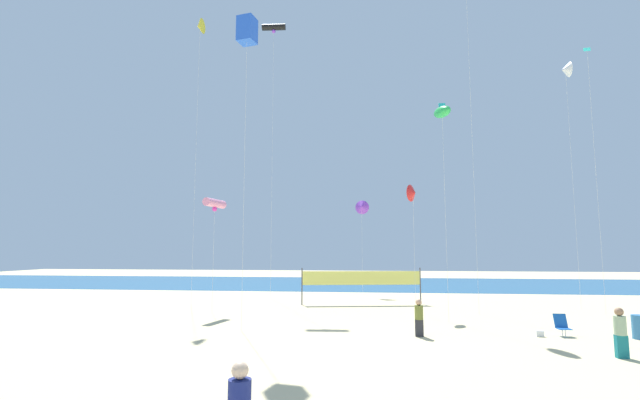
# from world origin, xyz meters

# --- Properties ---
(ground_plane) EXTENTS (120.00, 120.00, 0.00)m
(ground_plane) POSITION_xyz_m (0.00, 0.00, 0.00)
(ground_plane) COLOR beige
(ocean_band) EXTENTS (120.00, 20.00, 0.01)m
(ocean_band) POSITION_xyz_m (0.00, 30.93, 0.00)
(ocean_band) COLOR #28608C
(ocean_band) RESTS_ON ground
(beachgoer_sage_shirt) EXTENTS (0.38, 0.38, 1.66)m
(beachgoer_sage_shirt) POSITION_xyz_m (9.24, -0.94, 0.89)
(beachgoer_sage_shirt) COLOR #19727A
(beachgoer_sage_shirt) RESTS_ON ground
(beachgoer_olive_shirt) EXTENTS (0.35, 0.35, 1.54)m
(beachgoer_olive_shirt) POSITION_xyz_m (2.92, 2.06, 0.82)
(beachgoer_olive_shirt) COLOR #2D2D33
(beachgoer_olive_shirt) RESTS_ON ground
(folding_beach_chair) EXTENTS (0.52, 0.65, 0.89)m
(folding_beach_chair) POSITION_xyz_m (8.91, 2.89, 0.47)
(folding_beach_chair) COLOR #1959B2
(folding_beach_chair) RESTS_ON ground
(trash_barrel) EXTENTS (0.57, 0.57, 0.95)m
(trash_barrel) POSITION_xyz_m (11.77, 2.53, 0.48)
(trash_barrel) COLOR teal
(trash_barrel) RESTS_ON ground
(volleyball_net) EXTENTS (7.91, 1.36, 2.40)m
(volleyball_net) POSITION_xyz_m (0.32, 12.67, 1.63)
(volleyball_net) COLOR #4C4C51
(volleyball_net) RESTS_ON ground
(beach_handbag) EXTENTS (0.30, 0.15, 0.24)m
(beach_handbag) POSITION_xyz_m (7.91, 2.61, 0.12)
(beach_handbag) COLOR white
(beach_handbag) RESTS_ON ground
(kite_cyan_diamond) EXTENTS (0.47, 0.46, 15.31)m
(kite_cyan_diamond) POSITION_xyz_m (13.60, 8.83, 14.04)
(kite_cyan_diamond) COLOR silver
(kite_cyan_diamond) RESTS_ON ground
(kite_pink_tube) EXTENTS (0.86, 2.00, 6.64)m
(kite_pink_tube) POSITION_xyz_m (-8.36, 8.29, 6.37)
(kite_pink_tube) COLOR silver
(kite_pink_tube) RESTS_ON ground
(kite_green_inflatable) EXTENTS (1.01, 1.87, 11.31)m
(kite_green_inflatable) POSITION_xyz_m (4.78, 5.95, 10.83)
(kite_green_inflatable) COLOR silver
(kite_green_inflatable) RESTS_ON ground
(kite_violet_delta) EXTENTS (1.22, 0.66, 7.73)m
(kite_violet_delta) POSITION_xyz_m (0.26, 19.54, 7.14)
(kite_violet_delta) COLOR silver
(kite_violet_delta) RESTS_ON ground
(kite_red_delta) EXTENTS (0.80, 1.02, 7.39)m
(kite_red_delta) POSITION_xyz_m (3.43, 8.66, 6.88)
(kite_red_delta) COLOR silver
(kite_red_delta) RESTS_ON ground
(kite_white_delta) EXTENTS (0.51, 0.99, 15.67)m
(kite_white_delta) POSITION_xyz_m (13.63, 11.76, 15.15)
(kite_white_delta) COLOR silver
(kite_white_delta) RESTS_ON ground
(kite_yellow_delta) EXTENTS (0.39, 1.07, 19.99)m
(kite_yellow_delta) POSITION_xyz_m (-10.95, 11.44, 19.40)
(kite_yellow_delta) COLOR silver
(kite_yellow_delta) RESTS_ON ground
(kite_blue_box) EXTENTS (0.94, 0.94, 14.80)m
(kite_blue_box) POSITION_xyz_m (-4.88, 2.54, 14.15)
(kite_blue_box) COLOR silver
(kite_blue_box) RESTS_ON ground
(kite_black_tube) EXTENTS (1.89, 0.60, 21.48)m
(kite_black_tube) POSITION_xyz_m (-6.50, 15.45, 21.15)
(kite_black_tube) COLOR silver
(kite_black_tube) RESTS_ON ground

